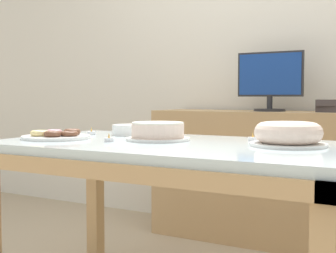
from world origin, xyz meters
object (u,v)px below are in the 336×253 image
computer_monitor (270,82)px  tealight_centre (253,138)px  pastry_platter (57,136)px  plate_stack (134,130)px  tealight_left_edge (109,139)px  tealight_right_edge (91,133)px  cake_chocolate_round (158,132)px  cake_golden_bundt (288,134)px  tealight_near_cakes (299,139)px

computer_monitor → tealight_centre: (0.24, -1.02, -0.27)m
computer_monitor → pastry_platter: size_ratio=1.38×
plate_stack → tealight_left_edge: (0.11, -0.35, -0.01)m
tealight_right_edge → plate_stack: bearing=27.8°
cake_chocolate_round → cake_golden_bundt: size_ratio=0.94×
tealight_left_edge → computer_monitor: bearing=78.6°
tealight_left_edge → tealight_near_cakes: (0.68, 0.42, 0.00)m
pastry_platter → tealight_centre: pastry_platter is taller
cake_chocolate_round → computer_monitor: bearing=84.1°
tealight_right_edge → computer_monitor: bearing=62.6°
tealight_left_edge → tealight_centre: same height
pastry_platter → tealight_left_edge: pastry_platter is taller
cake_golden_bundt → tealight_right_edge: size_ratio=7.34×
tealight_centre → pastry_platter: bearing=-157.5°
tealight_centre → tealight_right_edge: same height
computer_monitor → plate_stack: (-0.38, -1.00, -0.26)m
computer_monitor → tealight_centre: 1.08m
computer_monitor → tealight_left_edge: (-0.27, -1.35, -0.27)m
tealight_near_cakes → tealight_right_edge: size_ratio=1.00×
tealight_left_edge → tealight_right_edge: (-0.30, 0.25, 0.00)m
cake_chocolate_round → tealight_left_edge: bearing=-134.0°
cake_chocolate_round → pastry_platter: (-0.44, -0.15, -0.02)m
cake_golden_bundt → tealight_near_cakes: size_ratio=7.34×
cake_golden_bundt → plate_stack: 0.82m
tealight_centre → tealight_right_edge: (-0.81, -0.08, 0.00)m
plate_stack → tealight_near_cakes: plate_stack is taller
cake_chocolate_round → cake_golden_bundt: cake_golden_bundt is taller
pastry_platter → plate_stack: bearing=63.0°
tealight_near_cakes → cake_chocolate_round: bearing=-153.3°
plate_stack → computer_monitor: bearing=69.0°
cake_chocolate_round → tealight_right_edge: size_ratio=6.92×
plate_stack → tealight_right_edge: (-0.19, -0.10, -0.01)m
cake_chocolate_round → tealight_near_cakes: size_ratio=6.92×
tealight_near_cakes → tealight_centre: 0.20m
computer_monitor → pastry_platter: bearing=-112.6°
computer_monitor → tealight_centre: bearing=-76.8°
cake_golden_bundt → pastry_platter: 1.01m
computer_monitor → cake_chocolate_round: computer_monitor is taller
cake_golden_bundt → tealight_right_edge: (-0.99, 0.06, -0.03)m
cake_golden_bundt → plate_stack: bearing=168.7°
cake_golden_bundt → tealight_left_edge: bearing=-164.7°
tealight_left_edge → tealight_right_edge: 0.39m
tealight_near_cakes → tealight_left_edge: bearing=-148.3°
cake_golden_bundt → tealight_right_edge: cake_golden_bundt is taller
cake_chocolate_round → tealight_right_edge: (-0.44, 0.10, -0.03)m
computer_monitor → tealight_near_cakes: 1.05m
plate_stack → tealight_right_edge: size_ratio=5.25×
cake_chocolate_round → tealight_right_edge: 0.45m
computer_monitor → tealight_right_edge: (-0.57, -1.09, -0.27)m
cake_chocolate_round → tealight_near_cakes: (0.54, 0.27, -0.03)m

